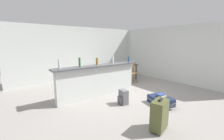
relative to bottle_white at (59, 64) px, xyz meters
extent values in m
cube|color=gray|center=(1.98, -0.45, -1.21)|extent=(13.00, 13.00, 0.05)
cube|color=silver|center=(1.98, 2.60, 0.06)|extent=(6.60, 0.10, 2.50)
cube|color=silver|center=(5.03, -0.15, 0.06)|extent=(0.10, 6.00, 2.50)
cube|color=silver|center=(1.22, -0.08, -0.68)|extent=(2.80, 0.20, 1.00)
cube|color=#4C4C51|center=(1.22, -0.08, -0.16)|extent=(2.96, 0.40, 0.05)
cylinder|color=silver|center=(0.00, 0.00, 0.00)|extent=(0.06, 0.06, 0.27)
cylinder|color=#2D6B38|center=(0.60, -0.03, 0.00)|extent=(0.06, 0.06, 0.27)
cylinder|color=#9E661E|center=(1.22, 0.01, -0.02)|extent=(0.07, 0.07, 0.23)
cylinder|color=silver|center=(1.80, -0.09, 0.00)|extent=(0.07, 0.07, 0.27)
cylinder|color=#284C89|center=(2.52, -0.10, -0.03)|extent=(0.06, 0.06, 0.20)
cube|color=#332319|center=(3.45, 1.18, -0.47)|extent=(1.10, 0.80, 0.04)
cylinder|color=#332319|center=(2.96, 0.84, -0.84)|extent=(0.06, 0.06, 0.70)
cylinder|color=#332319|center=(3.94, 0.84, -0.84)|extent=(0.06, 0.06, 0.70)
cylinder|color=#332319|center=(2.96, 1.52, -0.84)|extent=(0.06, 0.06, 0.70)
cylinder|color=#332319|center=(3.94, 1.52, -0.84)|extent=(0.06, 0.06, 0.70)
cube|color=#9E754C|center=(3.41, 0.55, -0.76)|extent=(0.43, 0.43, 0.04)
cube|color=#9E754C|center=(3.42, 0.73, -0.50)|extent=(0.40, 0.07, 0.48)
cylinder|color=#9E754C|center=(3.23, 0.41, -0.98)|extent=(0.04, 0.04, 0.41)
cylinder|color=#9E754C|center=(3.55, 0.38, -0.98)|extent=(0.04, 0.04, 0.41)
cylinder|color=#9E754C|center=(3.26, 0.72, -0.98)|extent=(0.04, 0.04, 0.41)
cylinder|color=#9E754C|center=(3.58, 0.70, -0.98)|extent=(0.04, 0.04, 0.41)
cube|color=#1E284C|center=(2.31, -1.71, -1.08)|extent=(0.64, 0.78, 0.22)
cube|color=gray|center=(2.31, -1.71, -1.08)|extent=(0.65, 0.79, 0.02)
cube|color=#2D2D33|center=(2.21, -2.11, -1.08)|extent=(0.21, 0.18, 0.02)
cube|color=slate|center=(1.46, -1.05, -0.98)|extent=(0.22, 0.31, 0.42)
cube|color=#515155|center=(1.35, -1.03, -1.05)|extent=(0.09, 0.23, 0.19)
cube|color=black|center=(1.57, -1.00, -1.00)|extent=(0.03, 0.04, 0.36)
cube|color=black|center=(1.54, -1.13, -1.00)|extent=(0.03, 0.04, 0.36)
cube|color=#51562D|center=(1.15, -2.50, -0.86)|extent=(0.49, 0.35, 0.60)
cylinder|color=black|center=(0.96, -2.55, -1.16)|extent=(0.07, 0.05, 0.06)
cylinder|color=black|center=(1.33, -2.44, -1.16)|extent=(0.07, 0.05, 0.06)
cube|color=#232328|center=(1.15, -2.50, -0.54)|extent=(0.15, 0.08, 0.04)
cube|color=tan|center=(2.33, -1.75, -0.95)|extent=(0.23, 0.18, 0.04)
cube|color=#334C99|center=(2.33, -1.69, -0.91)|extent=(0.23, 0.17, 0.04)
camera|label=1|loc=(-1.33, -4.18, 0.58)|focal=24.24mm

